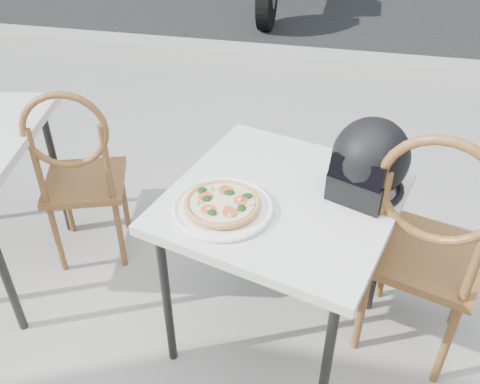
% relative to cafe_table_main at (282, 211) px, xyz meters
% --- Properties ---
extents(ground, '(80.00, 80.00, 0.00)m').
position_rel_cafe_table_main_xyz_m(ground, '(0.05, -0.17, -0.66)').
color(ground, '#9D9A95').
rests_on(ground, ground).
extents(curb, '(30.00, 0.25, 0.12)m').
position_rel_cafe_table_main_xyz_m(curb, '(0.05, 2.83, -0.60)').
color(curb, '#ACABA1').
rests_on(curb, ground).
extents(cafe_table_main, '(0.94, 0.94, 0.72)m').
position_rel_cafe_table_main_xyz_m(cafe_table_main, '(0.00, 0.00, 0.00)').
color(cafe_table_main, silver).
rests_on(cafe_table_main, ground).
extents(plate, '(0.46, 0.46, 0.02)m').
position_rel_cafe_table_main_xyz_m(plate, '(-0.19, -0.12, 0.08)').
color(plate, white).
rests_on(plate, cafe_table_main).
extents(pizza, '(0.28, 0.28, 0.03)m').
position_rel_cafe_table_main_xyz_m(pizza, '(-0.19, -0.12, 0.10)').
color(pizza, tan).
rests_on(pizza, plate).
extents(helmet, '(0.35, 0.36, 0.27)m').
position_rel_cafe_table_main_xyz_m(helmet, '(0.28, 0.09, 0.19)').
color(helmet, black).
rests_on(helmet, cafe_table_main).
extents(cafe_chair_main, '(0.51, 0.51, 1.07)m').
position_rel_cafe_table_main_xyz_m(cafe_chair_main, '(0.52, 0.02, -0.07)').
color(cafe_chair_main, brown).
rests_on(cafe_chair_main, ground).
extents(cafe_chair_side, '(0.45, 0.45, 0.94)m').
position_rel_cafe_table_main_xyz_m(cafe_chair_side, '(-0.94, 0.28, -0.14)').
color(cafe_chair_side, brown).
rests_on(cafe_chair_side, ground).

